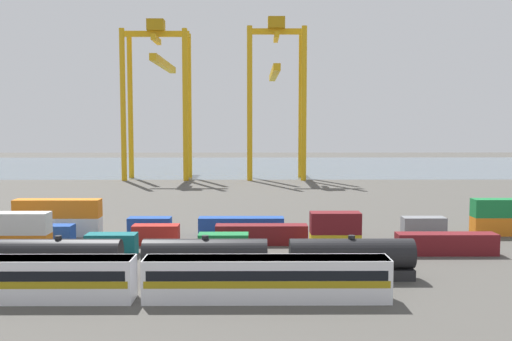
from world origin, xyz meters
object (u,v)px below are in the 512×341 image
passenger_train (139,277)px  shipping_container_1 (0,244)px  shipping_container_3 (112,244)px  shipping_container_7 (446,244)px  shipping_container_15 (58,227)px  shipping_container_18 (241,226)px  gantry_crane_west (159,82)px  gantry_crane_central (276,84)px  shipping_container_19 (332,226)px  shipping_container_4 (223,244)px  freight_tank_row (132,258)px

passenger_train → shipping_container_1: 27.16m
passenger_train → shipping_container_3: size_ratio=7.42×
shipping_container_7 → shipping_container_15: (-51.22, 12.03, 0.00)m
shipping_container_3 → shipping_container_18: 19.59m
shipping_container_1 → shipping_container_18: same height
gantry_crane_west → gantry_crane_central: (34.31, -0.10, -0.49)m
shipping_container_3 → shipping_container_18: (15.46, 12.03, 0.00)m
passenger_train → shipping_container_19: passenger_train is taller
shipping_container_3 → shipping_container_7: bearing=0.0°
shipping_container_18 → shipping_container_1: bearing=-157.5°
gantry_crane_west → gantry_crane_central: gantry_crane_central is taller
passenger_train → shipping_container_1: size_ratio=3.71×
gantry_crane_west → shipping_container_7: bearing=-62.9°
shipping_container_19 → shipping_container_1: bearing=-164.0°
shipping_container_4 → shipping_container_15: same height
shipping_container_1 → shipping_container_3: bearing=0.0°
passenger_train → shipping_container_19: (21.60, 29.90, -0.84)m
freight_tank_row → shipping_container_15: bearing=124.0°
shipping_container_1 → shipping_container_15: (2.95, 12.03, 0.00)m
shipping_container_3 → freight_tank_row: bearing=-66.1°
freight_tank_row → gantry_crane_west: bearing=97.8°
passenger_train → shipping_container_19: bearing=54.2°
shipping_container_7 → gantry_crane_west: gantry_crane_west is taller
passenger_train → gantry_crane_west: 121.43m
gantry_crane_central → shipping_container_3: bearing=-103.5°
shipping_container_1 → shipping_container_4: size_ratio=2.00×
shipping_container_4 → shipping_container_18: 12.18m
shipping_container_3 → shipping_container_4: 13.54m
shipping_container_3 → shipping_container_15: 16.03m
shipping_container_3 → shipping_container_1: bearing=180.0°
shipping_container_1 → shipping_container_7: same height
gantry_crane_central → shipping_container_18: bearing=-95.5°
passenger_train → shipping_container_3: passenger_train is taller
shipping_container_4 → shipping_container_19: (14.95, 12.03, 0.00)m
passenger_train → gantry_crane_central: (17.05, 117.23, 25.60)m
passenger_train → gantry_crane_central: 121.20m
passenger_train → shipping_container_18: bearing=74.0°
gantry_crane_central → shipping_container_15: bearing=-111.6°
passenger_train → gantry_crane_west: size_ratio=0.98×
shipping_container_1 → shipping_container_15: 12.39m
shipping_container_19 → gantry_crane_west: 99.40m
shipping_container_4 → shipping_container_15: size_ratio=0.50×
passenger_train → shipping_container_15: size_ratio=3.71×
shipping_container_18 → gantry_crane_west: size_ratio=0.27×
shipping_container_7 → gantry_crane_west: (-51.00, 99.47, 26.94)m
shipping_container_1 → shipping_container_18: (29.01, 12.03, 0.00)m
freight_tank_row → shipping_container_3: size_ratio=9.51×
shipping_container_19 → shipping_container_4: bearing=-141.2°
shipping_container_19 → gantry_crane_west: bearing=114.0°
shipping_container_3 → shipping_container_15: same height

